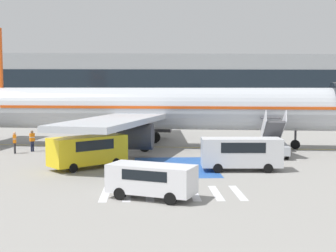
{
  "coord_description": "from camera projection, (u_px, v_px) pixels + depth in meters",
  "views": [
    {
      "loc": [
        -3.74,
        -44.06,
        5.85
      ],
      "look_at": [
        -1.76,
        -0.8,
        2.04
      ],
      "focal_mm": 50.0,
      "sensor_mm": 36.0,
      "label": 1
    }
  ],
  "objects": [
    {
      "name": "ground_plane",
      "position": [
        186.0,
        147.0,
        44.53
      ],
      "size": [
        600.0,
        600.0,
        0.0
      ],
      "primitive_type": "plane",
      "color": "gray"
    },
    {
      "name": "boarding_stairs_forward",
      "position": [
        273.0,
        144.0,
        38.55
      ],
      "size": [
        2.93,
        5.47,
        3.91
      ],
      "rotation": [
        0.0,
        0.0,
        -0.16
      ],
      "color": "#ADB2BA",
      "rests_on": "ground_plane"
    },
    {
      "name": "ground_crew_2",
      "position": [
        15.0,
        141.0,
        39.92
      ],
      "size": [
        0.26,
        0.45,
        1.87
      ],
      "rotation": [
        0.0,
        0.0,
        4.79
      ],
      "color": "#2D2D33",
      "rests_on": "ground_plane"
    },
    {
      "name": "apron_walkway_bar_0",
      "position": [
        105.0,
        194.0,
        25.11
      ],
      "size": [
        0.44,
        3.6,
        0.01
      ],
      "primitive_type": "cube",
      "color": "silver",
      "rests_on": "ground_plane"
    },
    {
      "name": "apron_walkway_bar_3",
      "position": [
        172.0,
        193.0,
        25.27
      ],
      "size": [
        0.44,
        3.6,
        0.01
      ],
      "primitive_type": "cube",
      "color": "silver",
      "rests_on": "ground_plane"
    },
    {
      "name": "ground_crew_0",
      "position": [
        32.0,
        139.0,
        41.14
      ],
      "size": [
        0.48,
        0.45,
        1.87
      ],
      "rotation": [
        0.0,
        0.0,
        3.85
      ],
      "color": "#191E38",
      "rests_on": "ground_plane"
    },
    {
      "name": "apron_walkway_bar_1",
      "position": [
        128.0,
        194.0,
        25.16
      ],
      "size": [
        0.44,
        3.6,
        0.01
      ],
      "primitive_type": "cube",
      "color": "silver",
      "rests_on": "ground_plane"
    },
    {
      "name": "fuel_tanker",
      "position": [
        98.0,
        115.0,
        65.08
      ],
      "size": [
        3.74,
        9.86,
        3.26
      ],
      "rotation": [
        0.0,
        0.0,
        0.14
      ],
      "color": "#38383D",
      "rests_on": "ground_plane"
    },
    {
      "name": "terminal_building",
      "position": [
        176.0,
        83.0,
        110.65
      ],
      "size": [
        124.76,
        12.1,
        12.83
      ],
      "color": "#9EA3A8",
      "rests_on": "ground_plane"
    },
    {
      "name": "airliner",
      "position": [
        161.0,
        109.0,
        43.87
      ],
      "size": [
        43.86,
        31.57,
        11.33
      ],
      "rotation": [
        0.0,
        0.0,
        -1.73
      ],
      "color": "#B7BCC4",
      "rests_on": "ground_plane"
    },
    {
      "name": "apron_walkway_bar_5",
      "position": [
        216.0,
        193.0,
        25.38
      ],
      "size": [
        0.44,
        3.6,
        0.01
      ],
      "primitive_type": "cube",
      "color": "silver",
      "rests_on": "ground_plane"
    },
    {
      "name": "service_van_2",
      "position": [
        88.0,
        149.0,
        32.92
      ],
      "size": [
        5.55,
        4.93,
        2.26
      ],
      "rotation": [
        0.0,
        0.0,
        2.23
      ],
      "color": "yellow",
      "rests_on": "ground_plane"
    },
    {
      "name": "apron_walkway_bar_6",
      "position": [
        238.0,
        193.0,
        25.44
      ],
      "size": [
        0.44,
        3.6,
        0.01
      ],
      "primitive_type": "cube",
      "color": "silver",
      "rests_on": "ground_plane"
    },
    {
      "name": "apron_walkway_bar_2",
      "position": [
        150.0,
        194.0,
        25.22
      ],
      "size": [
        0.44,
        3.6,
        0.01
      ],
      "primitive_type": "cube",
      "color": "silver",
      "rests_on": "ground_plane"
    },
    {
      "name": "ground_crew_1",
      "position": [
        102.0,
        146.0,
        37.67
      ],
      "size": [
        0.48,
        0.44,
        1.62
      ],
      "rotation": [
        0.0,
        0.0,
        0.63
      ],
      "color": "#191E38",
      "rests_on": "ground_plane"
    },
    {
      "name": "service_van_3",
      "position": [
        152.0,
        178.0,
        24.04
      ],
      "size": [
        4.84,
        3.55,
        1.77
      ],
      "rotation": [
        0.0,
        0.0,
        4.28
      ],
      "color": "silver",
      "rests_on": "ground_plane"
    },
    {
      "name": "apron_leadline_yellow",
      "position": [
        167.0,
        147.0,
        44.12
      ],
      "size": [
        76.73,
        12.4,
        0.01
      ],
      "primitive_type": "cube",
      "rotation": [
        0.0,
        0.0,
        -1.73
      ],
      "color": "gold",
      "rests_on": "ground_plane"
    },
    {
      "name": "apron_stand_patch_blue",
      "position": [
        174.0,
        167.0,
        33.57
      ],
      "size": [
        5.83,
        8.56,
        0.01
      ],
      "primitive_type": "cube",
      "color": "#2856A8",
      "rests_on": "ground_plane"
    },
    {
      "name": "service_van_1",
      "position": [
        241.0,
        151.0,
        31.91
      ],
      "size": [
        5.49,
        2.15,
        2.24
      ],
      "rotation": [
        0.0,
        0.0,
        1.52
      ],
      "color": "silver",
      "rests_on": "ground_plane"
    },
    {
      "name": "apron_walkway_bar_4",
      "position": [
        194.0,
        193.0,
        25.33
      ],
      "size": [
        0.44,
        3.6,
        0.01
      ],
      "primitive_type": "cube",
      "color": "silver",
      "rests_on": "ground_plane"
    }
  ]
}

